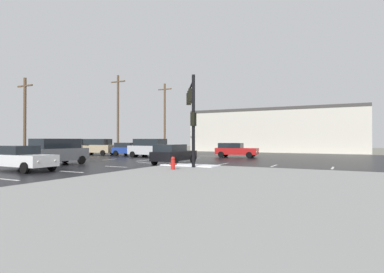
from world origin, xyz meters
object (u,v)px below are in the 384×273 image
at_px(utility_pole_mid, 25,117).
at_px(suv_silver, 150,148).
at_px(sedan_red, 235,150).
at_px(suv_grey, 56,151).
at_px(utility_pole_distant, 165,117).
at_px(traffic_signal_mast, 191,106).
at_px(sedan_white, 21,158).
at_px(sedan_blue, 130,149).
at_px(suv_tan, 97,146).
at_px(utility_pole_far, 118,113).
at_px(fire_hydrant, 173,163).
at_px(sedan_black, 173,154).

bearing_deg(utility_pole_mid, suv_silver, 42.94).
bearing_deg(suv_silver, sedan_red, 28.63).
bearing_deg(sedan_red, suv_grey, -124.62).
bearing_deg(sedan_red, utility_pole_mid, -149.29).
distance_m(suv_grey, utility_pole_distant, 21.64).
height_order(traffic_signal_mast, sedan_red, traffic_signal_mast).
bearing_deg(utility_pole_distant, sedan_white, -78.37).
bearing_deg(sedan_blue, utility_pole_distant, 92.68).
relative_size(suv_grey, utility_pole_distant, 0.49).
xyz_separation_m(sedan_white, suv_tan, (-10.26, 17.07, 0.24)).
relative_size(sedan_red, utility_pole_far, 0.46).
relative_size(suv_tan, suv_grey, 1.02).
bearing_deg(sedan_white, utility_pole_far, 114.11).
height_order(fire_hydrant, utility_pole_far, utility_pole_far).
height_order(utility_pole_far, utility_pole_distant, utility_pole_far).
relative_size(sedan_blue, suv_silver, 0.94).
distance_m(sedan_red, suv_grey, 18.25).
relative_size(sedan_black, suv_tan, 0.92).
bearing_deg(fire_hydrant, sedan_red, 95.47).
xyz_separation_m(sedan_blue, utility_pole_far, (-2.76, 1.11, 4.43)).
distance_m(sedan_blue, sedan_red, 12.56).
bearing_deg(utility_pole_mid, suv_tan, 89.73).
relative_size(suv_tan, utility_pole_distant, 0.50).
height_order(sedan_red, utility_pole_distant, utility_pole_distant).
bearing_deg(utility_pole_distant, suv_silver, -67.00).
height_order(suv_silver, suv_grey, same).
height_order(sedan_white, suv_tan, suv_tan).
distance_m(sedan_blue, utility_pole_mid, 11.61).
relative_size(sedan_white, sedan_red, 0.98).
bearing_deg(fire_hydrant, suv_grey, 179.91).
bearing_deg(fire_hydrant, utility_pole_far, 139.37).
bearing_deg(utility_pole_mid, sedan_black, 5.20).
height_order(sedan_black, sedan_white, same).
bearing_deg(sedan_black, suv_tan, 61.90).
relative_size(fire_hydrant, suv_tan, 0.16).
relative_size(sedan_red, utility_pole_mid, 0.57).
relative_size(sedan_blue, utility_pole_distant, 0.46).
xyz_separation_m(fire_hydrant, sedan_red, (-1.52, 15.90, 0.32)).
relative_size(suv_silver, suv_grey, 1.00).
height_order(suv_grey, utility_pole_mid, utility_pole_mid).
xyz_separation_m(sedan_red, utility_pole_distant, (-12.31, 5.10, 4.33)).
height_order(sedan_blue, sedan_white, same).
distance_m(suv_silver, utility_pole_mid, 12.82).
distance_m(sedan_blue, suv_grey, 13.45).
bearing_deg(traffic_signal_mast, sedan_red, -26.87).
xyz_separation_m(sedan_white, utility_pole_distant, (-5.15, 25.03, 4.33)).
bearing_deg(sedan_black, sedan_white, 145.10).
relative_size(sedan_blue, utility_pole_far, 0.45).
relative_size(suv_tan, utility_pole_mid, 0.61).
bearing_deg(traffic_signal_mast, sedan_blue, 22.36).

